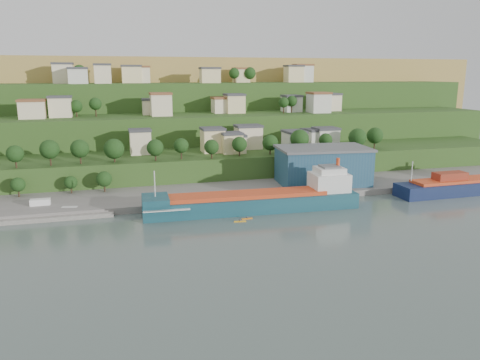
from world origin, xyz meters
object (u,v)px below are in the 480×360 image
object	(u,v)px
cargo_ship_far	(477,185)
caravan	(40,203)
warehouse	(323,165)
cargo_ship_near	(259,202)
kayak_orange	(247,218)

from	to	relation	value
cargo_ship_far	caravan	xyz separation A→B (m)	(-140.23, 15.25, 0.12)
cargo_ship_far	warehouse	distance (m)	52.59
cargo_ship_near	kayak_orange	world-z (taller)	cargo_ship_near
cargo_ship_far	warehouse	xyz separation A→B (m)	(-48.78, 18.70, 6.05)
cargo_ship_far	warehouse	bearing A→B (deg)	158.38
cargo_ship_near	caravan	size ratio (longest dim) A/B	11.45
warehouse	kayak_orange	size ratio (longest dim) A/B	10.48
caravan	cargo_ship_far	bearing A→B (deg)	-7.15
cargo_ship_far	kayak_orange	distance (m)	84.43
cargo_ship_near	kayak_orange	xyz separation A→B (m)	(-5.84, -7.22, -2.38)
warehouse	kayak_orange	distance (m)	44.91
caravan	warehouse	bearing A→B (deg)	1.22
cargo_ship_far	warehouse	size ratio (longest dim) A/B	1.70
cargo_ship_far	caravan	world-z (taller)	cargo_ship_far
cargo_ship_near	warehouse	size ratio (longest dim) A/B	1.95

